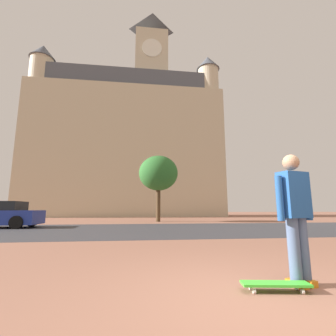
# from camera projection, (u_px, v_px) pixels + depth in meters

# --- Properties ---
(ground_plane) EXTENTS (120.00, 120.00, 0.00)m
(ground_plane) POSITION_uv_depth(u_px,v_px,m) (167.00, 228.00, 12.20)
(ground_plane) COLOR #93604C
(street_asphalt_strip) EXTENTS (120.00, 8.29, 0.00)m
(street_asphalt_strip) POSITION_uv_depth(u_px,v_px,m) (168.00, 229.00, 11.73)
(street_asphalt_strip) COLOR #38383D
(street_asphalt_strip) RESTS_ON ground_plane
(landmark_building) EXTENTS (25.30, 10.39, 31.48)m
(landmark_building) POSITION_uv_depth(u_px,v_px,m) (130.00, 143.00, 34.05)
(landmark_building) COLOR beige
(landmark_building) RESTS_ON ground_plane
(person_skater) EXTENTS (0.59, 0.36, 1.73)m
(person_skater) POSITION_uv_depth(u_px,v_px,m) (294.00, 210.00, 3.24)
(person_skater) COLOR slate
(person_skater) RESTS_ON ground_plane
(skateboard) EXTENTS (0.82, 0.32, 0.11)m
(skateboard) POSITION_uv_depth(u_px,v_px,m) (275.00, 284.00, 2.87)
(skateboard) COLOR green
(skateboard) RESTS_ON ground_plane
(tree_curb_far) EXTENTS (3.09, 3.09, 5.18)m
(tree_curb_far) POSITION_uv_depth(u_px,v_px,m) (158.00, 173.00, 19.06)
(tree_curb_far) COLOR #4C3823
(tree_curb_far) RESTS_ON ground_plane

